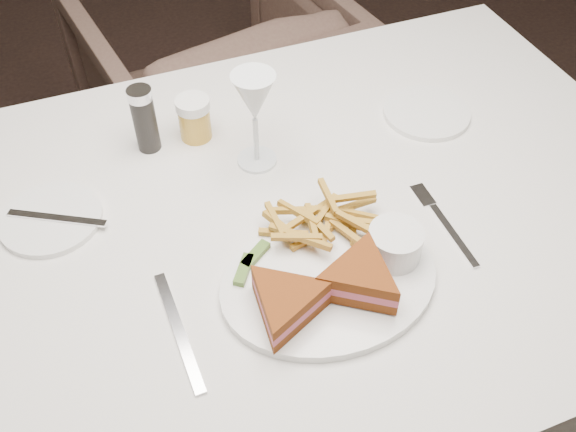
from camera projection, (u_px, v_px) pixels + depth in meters
The scene contains 3 objects.
table at pixel (281, 342), 1.30m from camera, with size 1.35×0.90×0.75m, color silver.
chair_far at pixel (214, 81), 1.94m from camera, with size 0.70×0.65×0.72m, color #4F3930.
table_setting at pixel (298, 220), 0.96m from camera, with size 0.84×0.55×0.18m.
Camera 1 is at (0.14, -0.55, 1.50)m, focal length 40.00 mm.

